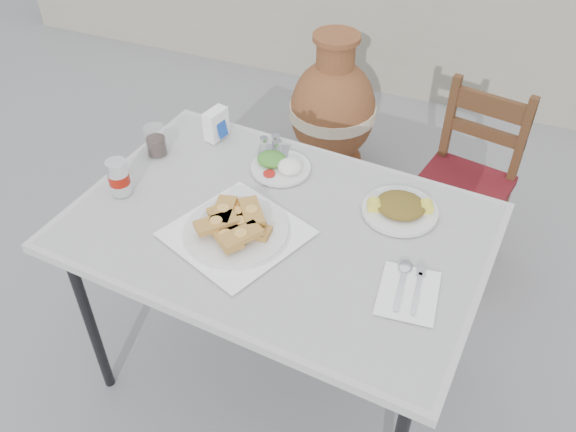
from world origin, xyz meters
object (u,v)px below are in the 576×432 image
at_px(cafe_table, 277,235).
at_px(salad_rice_plate, 280,165).
at_px(napkin_holder, 216,124).
at_px(chair, 465,181).
at_px(cola_glass, 156,142).
at_px(condiment_caddy, 273,149).
at_px(soda_can, 119,177).
at_px(pide_plate, 236,225).
at_px(salad_chopped_plate, 400,207).
at_px(terracotta_urn, 333,111).

bearing_deg(cafe_table, salad_rice_plate, 111.01).
relative_size(napkin_holder, chair, 0.14).
bearing_deg(salad_rice_plate, cola_glass, -169.77).
bearing_deg(condiment_caddy, salad_rice_plate, -51.01).
bearing_deg(cola_glass, chair, 35.57).
height_order(cafe_table, chair, chair).
bearing_deg(cola_glass, cafe_table, -18.33).
xyz_separation_m(soda_can, cola_glass, (-0.01, 0.25, -0.02)).
relative_size(pide_plate, salad_chopped_plate, 1.93).
distance_m(pide_plate, cola_glass, 0.55).
xyz_separation_m(pide_plate, salad_rice_plate, (-0.00, 0.37, -0.01)).
bearing_deg(soda_can, pide_plate, -4.84).
height_order(pide_plate, chair, pide_plate).
bearing_deg(terracotta_urn, napkin_holder, -97.53).
relative_size(salad_chopped_plate, terracotta_urn, 0.31).
bearing_deg(cafe_table, terracotta_urn, 101.11).
xyz_separation_m(cafe_table, soda_can, (-0.56, -0.06, 0.12)).
bearing_deg(salad_chopped_plate, terracotta_urn, 117.80).
height_order(cafe_table, napkin_holder, napkin_holder).
bearing_deg(terracotta_urn, soda_can, -101.05).
relative_size(napkin_holder, condiment_caddy, 0.89).
bearing_deg(condiment_caddy, chair, 42.35).
relative_size(pide_plate, soda_can, 3.80).
height_order(napkin_holder, condiment_caddy, napkin_holder).
xyz_separation_m(pide_plate, soda_can, (-0.46, 0.04, 0.03)).
bearing_deg(salad_rice_plate, salad_chopped_plate, -8.53).
distance_m(salad_rice_plate, condiment_caddy, 0.09).
bearing_deg(salad_chopped_plate, cafe_table, -150.36).
bearing_deg(soda_can, terracotta_urn, 78.95).
bearing_deg(salad_chopped_plate, pide_plate, -146.64).
relative_size(chair, terracotta_urn, 1.06).
bearing_deg(terracotta_urn, chair, -29.29).
distance_m(napkin_holder, terracotta_urn, 1.16).
height_order(condiment_caddy, terracotta_urn, condiment_caddy).
xyz_separation_m(napkin_holder, condiment_caddy, (0.25, -0.02, -0.03)).
height_order(pide_plate, condiment_caddy, condiment_caddy).
relative_size(soda_can, cola_glass, 1.14).
height_order(soda_can, terracotta_urn, soda_can).
height_order(salad_chopped_plate, chair, same).
height_order(cafe_table, pide_plate, pide_plate).
relative_size(cola_glass, terracotta_urn, 0.14).
relative_size(cafe_table, salad_chopped_plate, 5.56).
xyz_separation_m(salad_chopped_plate, napkin_holder, (-0.77, 0.17, 0.04)).
distance_m(salad_rice_plate, terracotta_urn, 1.23).
relative_size(salad_rice_plate, napkin_holder, 1.84).
height_order(salad_rice_plate, soda_can, soda_can).
relative_size(cafe_table, soda_can, 10.96).
height_order(salad_chopped_plate, cola_glass, cola_glass).
bearing_deg(soda_can, condiment_caddy, 45.56).
distance_m(salad_chopped_plate, soda_can, 0.96).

